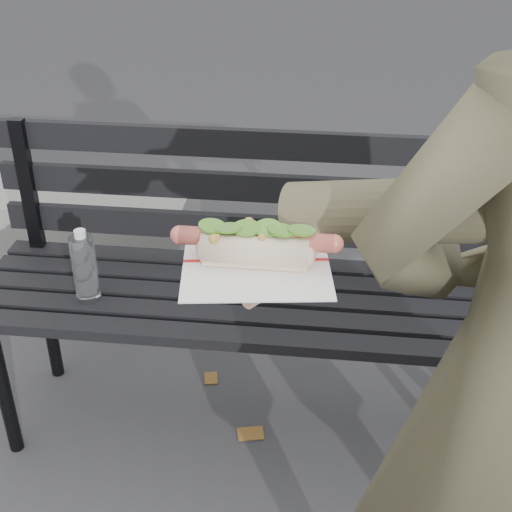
{
  "coord_description": "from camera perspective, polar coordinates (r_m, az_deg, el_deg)",
  "views": [
    {
      "loc": [
        0.1,
        -0.83,
        1.55
      ],
      "look_at": [
        0.01,
        -0.04,
        1.08
      ],
      "focal_mm": 50.0,
      "sensor_mm": 36.0,
      "label": 1
    }
  ],
  "objects": [
    {
      "name": "park_bench",
      "position": [
        1.96,
        -0.59,
        -0.91
      ],
      "size": [
        1.5,
        0.44,
        0.88
      ],
      "color": "black",
      "rests_on": "ground"
    },
    {
      "name": "concrete_block",
      "position": [
        2.94,
        -16.72,
        1.83
      ],
      "size": [
        1.2,
        0.4,
        0.4
      ],
      "primitive_type": "cube",
      "color": "slate",
      "rests_on": "ground"
    },
    {
      "name": "held_hotdog",
      "position": [
        0.96,
        12.37,
        2.65
      ],
      "size": [
        0.64,
        0.3,
        0.2
      ],
      "color": "brown"
    }
  ]
}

